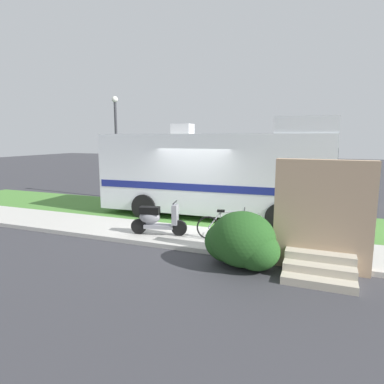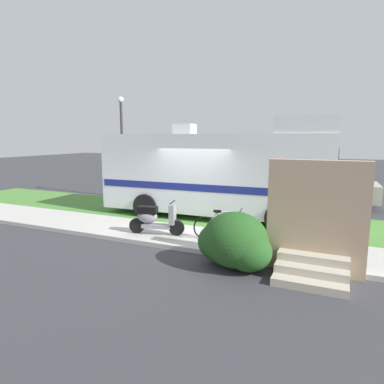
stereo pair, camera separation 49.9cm
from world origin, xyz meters
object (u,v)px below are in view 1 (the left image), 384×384
at_px(motorhome_rv, 217,172).
at_px(street_lamp_post, 116,138).
at_px(scooter, 157,219).
at_px(bottle_spare, 303,250).
at_px(bicycle, 228,227).
at_px(pickup_truck_near, 284,180).
at_px(bottle_green, 359,244).

bearing_deg(motorhome_rv, street_lamp_post, 160.28).
xyz_separation_m(scooter, bottle_spare, (3.99, -0.22, -0.33)).
distance_m(bicycle, pickup_truck_near, 6.93).
bearing_deg(bottle_spare, bottle_green, 38.67).
distance_m(scooter, street_lamp_post, 7.29).
distance_m(bottle_green, street_lamp_post, 11.17).
relative_size(bottle_green, street_lamp_post, 0.05).
height_order(scooter, pickup_truck_near, pickup_truck_near).
height_order(bottle_green, bottle_spare, bottle_spare).
relative_size(motorhome_rv, scooter, 4.99).
bearing_deg(scooter, bottle_spare, -3.21).
height_order(bicycle, pickup_truck_near, pickup_truck_near).
distance_m(scooter, bicycle, 2.03).
bearing_deg(bottle_spare, pickup_truck_near, 100.09).
height_order(bottle_green, street_lamp_post, street_lamp_post).
bearing_deg(scooter, bicycle, 6.23).
bearing_deg(bottle_green, motorhome_rv, 152.56).
bearing_deg(motorhome_rv, scooter, -104.30).
height_order(pickup_truck_near, bottle_spare, pickup_truck_near).
relative_size(bicycle, street_lamp_post, 0.35).
distance_m(bottle_green, bottle_spare, 1.63).
bearing_deg(bicycle, street_lamp_post, 144.17).
bearing_deg(motorhome_rv, bottle_spare, -46.22).
bearing_deg(bottle_spare, scooter, 176.79).
xyz_separation_m(motorhome_rv, scooter, (-0.79, -3.11, -1.07)).
distance_m(motorhome_rv, bicycle, 3.35).
bearing_deg(pickup_truck_near, scooter, -110.71).
distance_m(pickup_truck_near, bottle_green, 6.85).
bearing_deg(street_lamp_post, motorhome_rv, -19.72).
bearing_deg(bottle_green, scooter, -171.43).
bearing_deg(bicycle, pickup_truck_near, 84.47).
relative_size(scooter, bottle_green, 6.70).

